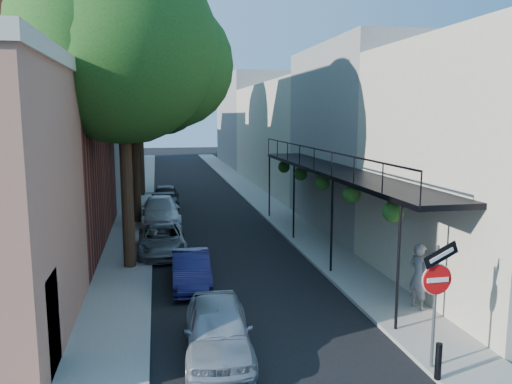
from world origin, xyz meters
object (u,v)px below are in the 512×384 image
sign_post (437,285)px  parked_car_c (162,240)px  oak_near (135,51)px  parked_car_d (161,211)px  parked_car_b (191,270)px  bollard (438,361)px  parked_car_a (218,329)px  oak_far (145,76)px  parked_car_e (165,196)px  pedestrian (419,276)px  oak_mid (141,87)px

sign_post → parked_car_c: (-5.76, 10.90, -1.46)m
oak_near → parked_car_d: 10.32m
sign_post → parked_car_b: sign_post is taller
sign_post → bollard: 1.60m
parked_car_a → oak_far: bearing=98.4°
parked_car_e → oak_far: bearing=104.5°
parked_car_a → parked_car_b: parked_car_a is taller
parked_car_b → parked_car_d: 10.01m
bollard → oak_near: 13.78m
oak_far → parked_car_d: size_ratio=2.48×
sign_post → parked_car_d: size_ratio=0.62×
parked_car_e → parked_car_c: bearing=-89.8°
oak_near → parked_car_d: oak_near is taller
parked_car_a → parked_car_e: size_ratio=0.95×
oak_near → parked_car_e: bearing=84.8°
parked_car_c → parked_car_d: size_ratio=0.87×
sign_post → parked_car_e: sign_post is taller
parked_car_d → pedestrian: 15.24m
sign_post → parked_car_d: 17.67m
parked_car_d → parked_car_e: 4.74m
oak_mid → oak_far: oak_far is taller
oak_far → parked_car_a: (1.94, -24.58, -7.60)m
parked_car_a → parked_car_b: bearing=97.2°
bollard → oak_mid: 19.96m
oak_far → oak_mid: bearing=-90.4°
oak_near → parked_car_e: oak_near is taller
bollard → parked_car_c: (-5.60, 11.38, 0.06)m
parked_car_d → parked_car_a: bearing=-86.1°
oak_near → parked_car_e: 14.11m
sign_post → oak_far: size_ratio=0.25×
oak_far → parked_car_c: (0.75, -15.39, -7.68)m
bollard → oak_mid: oak_mid is taller
parked_car_e → pedestrian: 19.41m
parked_car_c → parked_car_b: bearing=-78.2°
oak_near → parked_car_a: size_ratio=2.95×
oak_near → oak_far: bearing=90.0°
oak_far → oak_near: bearing=-90.0°
oak_far → sign_post: bearing=-76.1°
sign_post → parked_car_c: size_ratio=0.72×
sign_post → oak_near: bearing=125.1°
bollard → pedestrian: (1.60, 3.70, 0.56)m
oak_far → parked_car_e: size_ratio=2.92×
oak_mid → parked_car_b: 12.52m
oak_near → parked_car_c: (0.77, 1.62, -7.30)m
sign_post → parked_car_e: 22.10m
pedestrian → parked_car_a: bearing=86.0°
oak_near → parked_car_c: 7.51m
bollard → parked_car_e: bearing=103.5°
parked_car_c → oak_near: bearing=-115.7°
sign_post → oak_mid: oak_mid is taller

